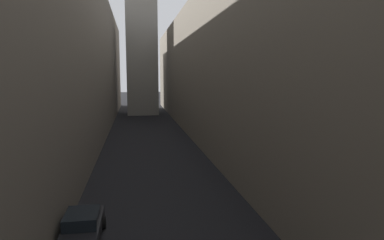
# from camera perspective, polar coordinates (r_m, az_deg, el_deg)

# --- Properties ---
(ground_plane) EXTENTS (264.00, 264.00, 0.00)m
(ground_plane) POSITION_cam_1_polar(r_m,az_deg,el_deg) (39.58, -7.11, -4.54)
(ground_plane) COLOR black
(building_block_left) EXTENTS (14.59, 108.00, 20.19)m
(building_block_left) POSITION_cam_1_polar(r_m,az_deg,el_deg) (42.19, -25.37, 9.34)
(building_block_left) COLOR #60594F
(building_block_left) RESTS_ON ground
(building_block_right) EXTENTS (15.38, 108.00, 18.18)m
(building_block_right) POSITION_cam_1_polar(r_m,az_deg,el_deg) (43.31, 10.46, 8.54)
(building_block_right) COLOR #756B5B
(building_block_right) RESTS_ON ground
(parked_car_left_far) EXTENTS (1.97, 4.50, 1.60)m
(parked_car_left_far) POSITION_cam_1_polar(r_m,az_deg,el_deg) (18.20, -18.23, -17.09)
(parked_car_left_far) COLOR black
(parked_car_left_far) RESTS_ON ground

